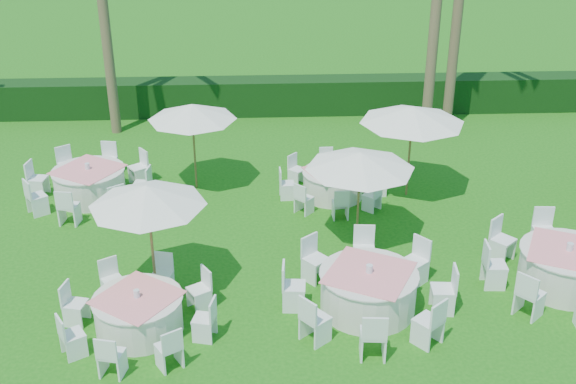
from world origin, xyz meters
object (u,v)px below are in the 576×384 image
at_px(banquet_table_a, 139,313).
at_px(umbrella_d, 412,114).
at_px(banquet_table_d, 90,183).
at_px(umbrella_b, 360,161).
at_px(banquet_table_c, 566,267).
at_px(banquet_table_e, 333,183).
at_px(banquet_table_b, 368,290).
at_px(umbrella_a, 147,195).
at_px(umbrella_c, 192,112).

xyz_separation_m(banquet_table_a, umbrella_d, (6.30, 5.63, 1.87)).
height_order(banquet_table_d, umbrella_b, umbrella_b).
bearing_deg(banquet_table_a, umbrella_b, 34.92).
height_order(banquet_table_c, banquet_table_e, banquet_table_c).
height_order(banquet_table_b, banquet_table_c, banquet_table_c).
relative_size(banquet_table_c, umbrella_d, 1.29).
height_order(umbrella_a, umbrella_c, umbrella_a).
distance_m(banquet_table_e, umbrella_b, 2.95).
bearing_deg(banquet_table_b, umbrella_b, 86.93).
height_order(banquet_table_e, umbrella_d, umbrella_d).
height_order(banquet_table_d, umbrella_c, umbrella_c).
distance_m(banquet_table_a, umbrella_b, 5.91).
bearing_deg(umbrella_c, umbrella_b, -37.94).
distance_m(umbrella_a, umbrella_b, 4.90).
distance_m(banquet_table_b, umbrella_c, 7.21).
bearing_deg(umbrella_b, banquet_table_d, 158.90).
height_order(umbrella_c, umbrella_d, umbrella_d).
xyz_separation_m(banquet_table_a, banquet_table_d, (-2.09, 5.84, 0.04)).
bearing_deg(umbrella_c, banquet_table_e, -10.92).
distance_m(banquet_table_b, banquet_table_d, 8.48).
xyz_separation_m(banquet_table_b, banquet_table_c, (4.29, 0.64, 0.00)).
bearing_deg(umbrella_b, banquet_table_c, -27.03).
height_order(banquet_table_b, umbrella_b, umbrella_b).
distance_m(banquet_table_d, umbrella_d, 8.59).
relative_size(banquet_table_e, umbrella_b, 1.14).
bearing_deg(banquet_table_c, umbrella_b, 152.97).
distance_m(banquet_table_c, umbrella_b, 4.92).
distance_m(banquet_table_a, banquet_table_b, 4.52).
bearing_deg(banquet_table_e, banquet_table_c, -45.34).
distance_m(banquet_table_b, banquet_table_c, 4.33).
xyz_separation_m(banquet_table_c, banquet_table_e, (-4.46, 4.51, -0.08)).
distance_m(umbrella_a, umbrella_d, 7.53).
xyz_separation_m(banquet_table_b, banquet_table_d, (-6.58, 5.35, -0.02)).
height_order(banquet_table_e, umbrella_a, umbrella_a).
relative_size(banquet_table_e, umbrella_d, 1.06).
bearing_deg(banquet_table_c, banquet_table_b, -171.51).
bearing_deg(umbrella_b, umbrella_a, -156.29).
height_order(banquet_table_c, umbrella_b, umbrella_b).
bearing_deg(umbrella_a, umbrella_b, 23.71).
xyz_separation_m(banquet_table_e, umbrella_b, (0.32, -2.40, 1.69)).
relative_size(banquet_table_a, banquet_table_d, 0.91).
bearing_deg(banquet_table_d, umbrella_a, -63.82).
xyz_separation_m(banquet_table_b, umbrella_d, (1.80, 5.14, 1.81)).
bearing_deg(banquet_table_b, banquet_table_c, 8.49).
bearing_deg(umbrella_a, banquet_table_b, -10.22).
distance_m(banquet_table_e, umbrella_c, 4.14).
bearing_deg(banquet_table_d, banquet_table_e, -1.78).
distance_m(banquet_table_c, banquet_table_d, 11.85).
relative_size(banquet_table_e, umbrella_c, 1.19).
height_order(banquet_table_c, umbrella_c, umbrella_c).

